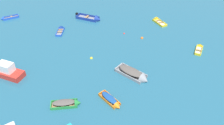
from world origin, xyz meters
name	(u,v)px	position (x,y,z in m)	size (l,w,h in m)	color
rowboat_blue_near_camera	(61,29)	(-9.47, 27.47, 0.13)	(1.27, 2.97, 0.84)	gray
rowboat_yellow_near_right	(199,48)	(11.41, 25.94, 0.14)	(1.42, 2.81, 0.75)	beige
rowboat_deep_blue_midfield_right	(93,19)	(-5.34, 31.71, 0.22)	(4.75, 2.27, 1.32)	gray
rowboat_orange_far_right	(112,101)	(1.23, 13.77, 0.25)	(2.86, 2.56, 0.84)	#99754C
rowboat_green_foreground_center	(69,103)	(-3.10, 12.69, 0.27)	(3.25, 1.88, 0.97)	#99754C
rowboat_grey_cluster_inner	(136,75)	(3.28, 18.31, 0.32)	(4.48, 3.41, 1.45)	gray
motor_launch_red_outer_right	(2,70)	(-12.61, 16.02, 0.59)	(5.70, 2.51, 2.07)	red
rowboat_blue_back_row_right	(6,18)	(-20.01, 29.30, 0.16)	(2.83, 2.54, 0.83)	#99754C
rowboat_yellow_center	(157,20)	(5.29, 33.24, 0.14)	(2.69, 3.10, 0.98)	beige
mooring_buoy_far_field	(142,38)	(3.30, 27.26, 0.00)	(0.43, 0.43, 0.43)	orange
mooring_buoy_near_foreground	(124,34)	(0.49, 28.10, 0.00)	(0.29, 0.29, 0.29)	red
mooring_buoy_trailing	(91,58)	(-2.88, 20.98, 0.00)	(0.39, 0.39, 0.39)	yellow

